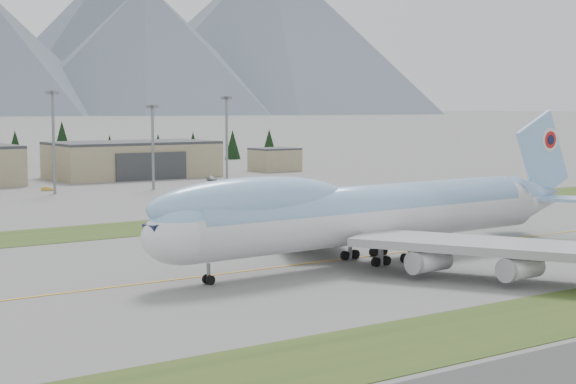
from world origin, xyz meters
TOP-DOWN VIEW (x-y plane):
  - ground at (0.00, 0.00)m, footprint 7000.00×7000.00m
  - grass_strip_near at (0.00, -38.00)m, footprint 400.00×14.00m
  - grass_strip_far at (0.00, 45.00)m, footprint 400.00×18.00m
  - taxiway_line_main at (0.00, 0.00)m, footprint 400.00×0.40m
  - boeing_747_freighter at (10.86, -3.71)m, footprint 77.91×67.54m
  - hangar_right at (45.00, 149.90)m, footprint 48.00×26.60m
  - control_shed at (95.00, 148.00)m, footprint 14.00×12.00m
  - service_vehicle_b at (8.94, 121.70)m, footprint 3.29×2.45m
  - service_vehicle_c at (58.09, 124.88)m, footprint 2.56×4.86m

SIDE VIEW (x-z plane):
  - ground at x=0.00m, z-range 0.00..0.00m
  - grass_strip_near at x=0.00m, z-range -0.04..0.04m
  - grass_strip_far at x=0.00m, z-range -0.04..0.04m
  - taxiway_line_main at x=0.00m, z-range -0.01..0.01m
  - service_vehicle_b at x=8.94m, z-range -0.52..0.52m
  - service_vehicle_c at x=58.09m, z-range -0.67..0.67m
  - control_shed at x=95.00m, z-range 0.00..7.60m
  - hangar_right at x=45.00m, z-range -0.01..10.79m
  - boeing_747_freighter at x=10.86m, z-range -3.51..17.10m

